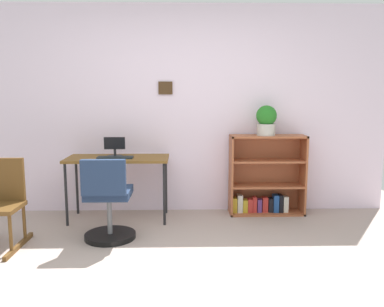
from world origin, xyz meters
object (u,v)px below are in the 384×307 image
at_px(bookshelf_low, 265,179).
at_px(potted_plant_on_shelf, 266,120).
at_px(monitor, 115,147).
at_px(office_chair, 108,205).
at_px(rocking_chair, 0,202).
at_px(desk, 118,162).
at_px(keyboard, 115,157).

bearing_deg(bookshelf_low, potted_plant_on_shelf, -105.90).
bearing_deg(monitor, office_chair, -86.54).
bearing_deg(rocking_chair, bookshelf_low, 20.22).
bearing_deg(desk, bookshelf_low, 6.97).
height_order(desk, bookshelf_low, bookshelf_low).
height_order(office_chair, bookshelf_low, bookshelf_low).
xyz_separation_m(monitor, potted_plant_on_shelf, (1.79, 0.10, 0.31)).
height_order(rocking_chair, potted_plant_on_shelf, potted_plant_on_shelf).
distance_m(keyboard, bookshelf_low, 1.84).
relative_size(office_chair, bookshelf_low, 0.88).
bearing_deg(keyboard, rocking_chair, -143.28).
xyz_separation_m(keyboard, potted_plant_on_shelf, (1.77, 0.23, 0.41)).
height_order(rocking_chair, bookshelf_low, bookshelf_low).
relative_size(desk, rocking_chair, 1.38).
xyz_separation_m(monitor, rocking_chair, (-0.96, -0.86, -0.41)).
distance_m(bookshelf_low, potted_plant_on_shelf, 0.74).
relative_size(monitor, office_chair, 0.28).
relative_size(bookshelf_low, potted_plant_on_shelf, 2.71).
bearing_deg(office_chair, monitor, 93.46).
relative_size(keyboard, rocking_chair, 0.48).
height_order(keyboard, office_chair, office_chair).
height_order(office_chair, rocking_chair, office_chair).
relative_size(desk, bookshelf_low, 1.20).
xyz_separation_m(office_chair, bookshelf_low, (1.76, 0.91, 0.05)).
bearing_deg(office_chair, desk, 90.40).
relative_size(desk, potted_plant_on_shelf, 3.26).
xyz_separation_m(desk, keyboard, (-0.02, -0.07, 0.07)).
distance_m(monitor, office_chair, 0.89).
height_order(bookshelf_low, potted_plant_on_shelf, potted_plant_on_shelf).
distance_m(desk, bookshelf_low, 1.80).
relative_size(rocking_chair, potted_plant_on_shelf, 2.36).
bearing_deg(rocking_chair, potted_plant_on_shelf, 19.26).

